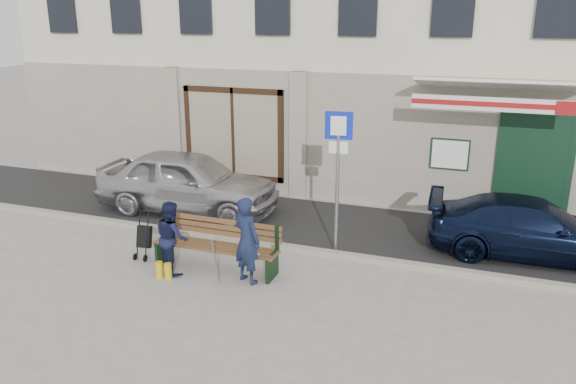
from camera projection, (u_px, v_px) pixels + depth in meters
The scene contains 10 objects.
ground at pixel (283, 286), 9.76m from camera, with size 80.00×80.00×0.00m, color #9E9991.
asphalt_lane at pixel (331, 226), 12.54m from camera, with size 60.00×3.20×0.01m, color #282828.
curb at pixel (309, 251), 11.09m from camera, with size 60.00×0.18×0.12m, color #9E9384.
car_silver at pixel (188, 182), 13.32m from camera, with size 1.75×4.35×1.48m, color #B8B8BD.
car_navy at pixel (532, 228), 10.85m from camera, with size 1.60×3.93×1.14m, color black.
parking_sign at pixel (338, 160), 10.58m from camera, with size 0.52×0.11×2.82m.
bench at pixel (214, 246), 10.32m from camera, with size 2.40×1.17×0.98m.
man at pixel (247, 240), 9.73m from camera, with size 0.57×0.37×1.56m, color #141D39.
woman at pixel (172, 237), 10.14m from camera, with size 0.66×0.51×1.35m, color #121632.
stroller at pixel (144, 238), 10.83m from camera, with size 0.29×0.40×0.92m.
Camera 1 is at (3.12, -8.25, 4.49)m, focal length 35.00 mm.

